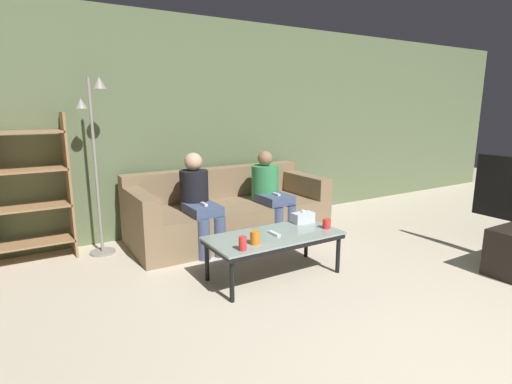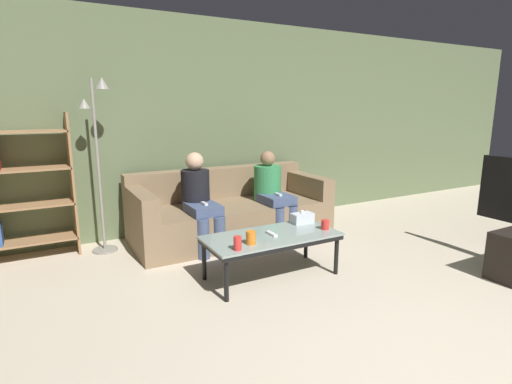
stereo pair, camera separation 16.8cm
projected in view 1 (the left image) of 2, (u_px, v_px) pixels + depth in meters
wall_back at (206, 126)px, 5.04m from camera, size 12.00×0.06×2.60m
couch at (228, 213)px, 4.78m from camera, size 2.31×0.98×0.79m
coffee_table at (274, 239)px, 3.62m from camera, size 1.23×0.58×0.40m
cup_near_left at (255, 238)px, 3.35m from camera, size 0.08×0.08×0.11m
cup_near_right at (243, 243)px, 3.21m from camera, size 0.07×0.07×0.12m
cup_far_center at (327, 224)px, 3.79m from camera, size 0.08×0.08×0.09m
tissue_box at (303, 217)px, 3.99m from camera, size 0.22×0.12×0.13m
game_remote at (274, 234)px, 3.61m from camera, size 0.04×0.15×0.02m
bookshelf at (2, 191)px, 3.83m from camera, size 0.96×0.32×1.49m
standing_lamp at (96, 148)px, 4.06m from camera, size 0.31×0.26×1.83m
seated_person_left_end at (199, 199)px, 4.30m from camera, size 0.31×0.65×1.05m
seated_person_mid_left at (270, 191)px, 4.78m from camera, size 0.33×0.64×1.02m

